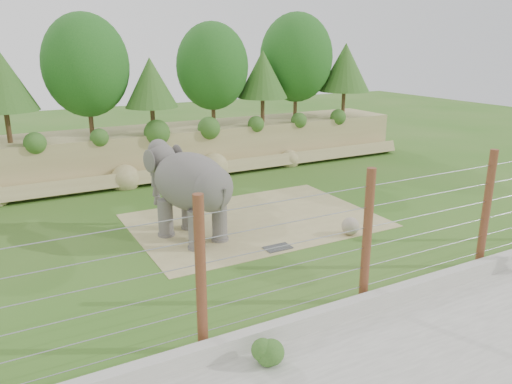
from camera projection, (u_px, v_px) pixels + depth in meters
name	position (u px, v px, depth m)	size (l,w,h in m)	color
ground	(282.00, 248.00, 18.28)	(90.00, 90.00, 0.00)	#306719
back_embankment	(175.00, 102.00, 28.07)	(30.00, 5.52, 8.77)	#9E8E59
dirt_patch	(255.00, 220.00, 21.03)	(10.00, 7.00, 0.02)	tan
drain_grate	(278.00, 248.00, 18.19)	(1.00, 0.60, 0.03)	#262628
elephant	(191.00, 195.00, 18.66)	(1.85, 4.32, 3.50)	#595350
stone_ball	(350.00, 226.00, 19.37)	(0.70, 0.70, 0.70)	gray
retaining_wall	(375.00, 301.00, 14.01)	(26.00, 0.35, 0.50)	#A09E93
walkway	(429.00, 345.00, 12.40)	(26.00, 4.00, 0.01)	#A09E93
barrier_fence	(367.00, 237.00, 13.92)	(20.26, 0.26, 4.00)	#57271C
walkway_shrub	(269.00, 353.00, 11.52)	(0.65, 0.65, 0.65)	#306221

